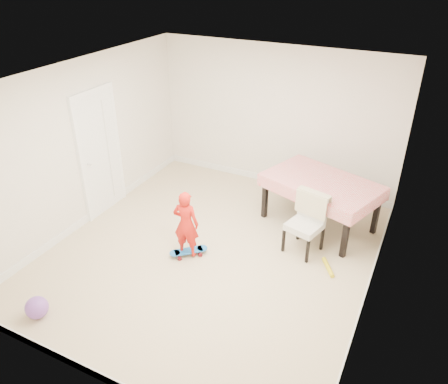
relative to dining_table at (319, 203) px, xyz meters
The scene contains 17 objects.
ground 1.91m from the dining_table, 129.80° to the right, with size 5.00×5.00×0.00m, color tan.
ceiling 2.86m from the dining_table, 129.80° to the right, with size 4.50×5.00×0.04m, color white.
wall_back 1.82m from the dining_table, 138.77° to the left, with size 4.50×0.04×2.60m, color silver.
wall_front 4.19m from the dining_table, 106.97° to the right, with size 4.50×0.04×2.60m, color silver.
wall_left 3.82m from the dining_table, 157.29° to the right, with size 0.04×5.00×2.60m, color silver.
wall_right 1.98m from the dining_table, 54.15° to the right, with size 0.04×5.00×2.60m, color silver.
door 3.65m from the dining_table, 161.65° to the right, with size 0.10×0.94×2.11m, color white.
baseboard_back 1.63m from the dining_table, 138.50° to the left, with size 4.50×0.02×0.12m, color white.
baseboard_front 4.12m from the dining_table, 106.93° to the right, with size 4.50×0.02×0.12m, color white.
baseboard_left 3.74m from the dining_table, 157.35° to the right, with size 0.02×5.00×0.12m, color white.
baseboard_right 1.81m from the dining_table, 53.89° to the right, with size 0.02×5.00×0.12m, color white.
dining_table is the anchor object (origin of this frame).
dining_chair 0.80m from the dining_table, 90.25° to the right, with size 0.51×0.59×0.93m, color silver, non-canonical shape.
skateboard 2.24m from the dining_table, 131.52° to the right, with size 0.57×0.21×0.09m, color blue, non-canonical shape.
child 2.23m from the dining_table, 131.59° to the right, with size 0.38×0.25×1.03m, color red.
balloon 4.35m from the dining_table, 125.14° to the right, with size 0.28×0.28×0.28m, color purple.
foam_toy 1.21m from the dining_table, 66.29° to the right, with size 0.06×0.06×0.40m, color yellow.
Camera 1 is at (2.51, -4.63, 3.97)m, focal length 35.00 mm.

